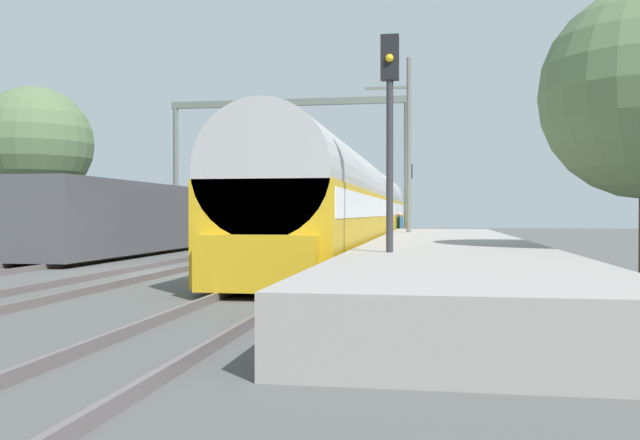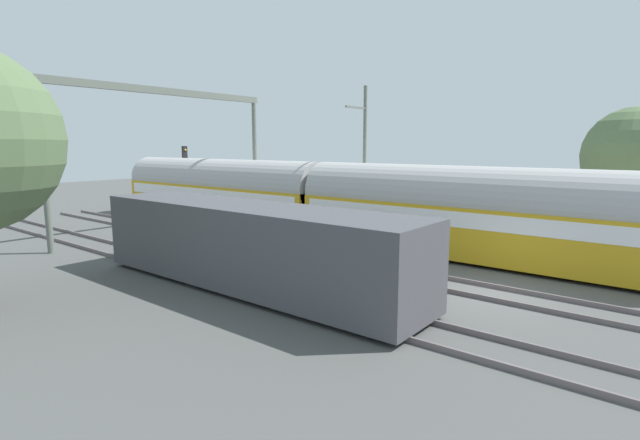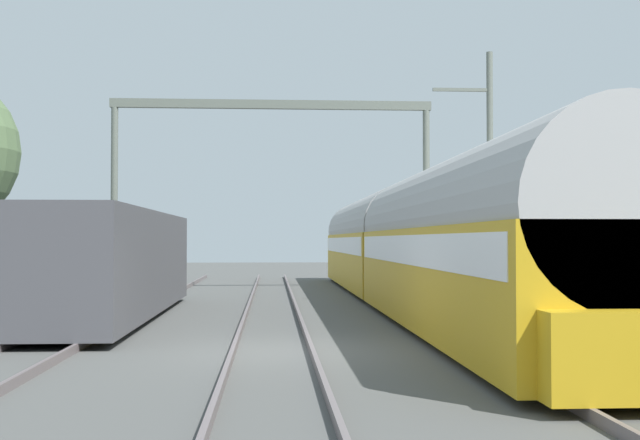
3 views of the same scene
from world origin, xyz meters
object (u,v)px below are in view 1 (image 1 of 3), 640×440
at_px(passenger_train, 354,206).
at_px(person_crossing, 399,225).
at_px(railway_signal_far, 410,191).
at_px(freight_car, 120,218).
at_px(catenary_gantry, 288,139).
at_px(railway_signal_near, 390,130).

relative_size(passenger_train, person_crossing, 18.99).
bearing_deg(railway_signal_far, freight_car, -120.22).
relative_size(passenger_train, catenary_gantry, 2.49).
distance_m(passenger_train, catenary_gantry, 9.09).
xyz_separation_m(passenger_train, freight_car, (-8.79, -3.93, -0.50)).
distance_m(railway_signal_far, catenary_gantry, 10.07).
bearing_deg(railway_signal_near, person_crossing, 92.23).
distance_m(passenger_train, railway_signal_near, 15.74).
bearing_deg(passenger_train, railway_signal_near, -80.81).
relative_size(passenger_train, railway_signal_near, 6.29).
height_order(railway_signal_far, catenary_gantry, catenary_gantry).
distance_m(freight_car, railway_signal_near, 16.26).
relative_size(freight_car, railway_signal_near, 2.49).
xyz_separation_m(freight_car, railway_signal_near, (11.29, -11.56, 1.86)).
relative_size(passenger_train, railway_signal_far, 6.87).
height_order(railway_signal_near, catenary_gantry, catenary_gantry).
height_order(passenger_train, railway_signal_far, railway_signal_far).
bearing_deg(catenary_gantry, freight_car, -111.82).
bearing_deg(person_crossing, freight_car, 100.92).
relative_size(railway_signal_far, catenary_gantry, 0.36).
xyz_separation_m(railway_signal_far, catenary_gantry, (-6.31, -7.41, 2.60)).
xyz_separation_m(freight_car, railway_signal_far, (10.70, 18.38, 1.61)).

